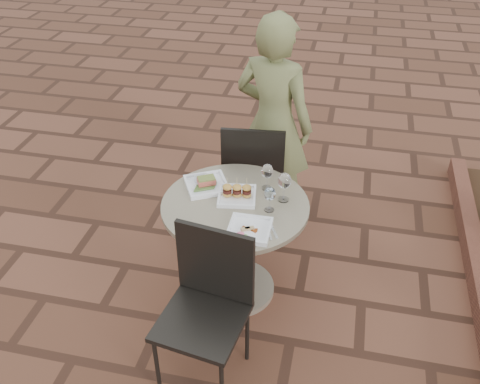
% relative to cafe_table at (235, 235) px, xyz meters
% --- Properties ---
extents(ground, '(60.00, 60.00, 0.00)m').
position_rel_cafe_table_xyz_m(ground, '(0.01, 0.06, -0.48)').
color(ground, brown).
rests_on(ground, ground).
extents(cafe_table, '(0.90, 0.90, 0.73)m').
position_rel_cafe_table_xyz_m(cafe_table, '(0.00, 0.00, 0.00)').
color(cafe_table, gray).
rests_on(cafe_table, ground).
extents(chair_far, '(0.48, 0.48, 0.93)m').
position_rel_cafe_table_xyz_m(chair_far, '(-0.02, 0.67, 0.07)').
color(chair_far, black).
rests_on(chair_far, ground).
extents(chair_near, '(0.50, 0.50, 0.93)m').
position_rel_cafe_table_xyz_m(chair_near, '(-0.01, -0.61, 0.07)').
color(chair_near, black).
rests_on(chair_near, ground).
extents(diner, '(0.68, 0.55, 1.64)m').
position_rel_cafe_table_xyz_m(diner, '(0.08, 0.89, 0.34)').
color(diner, brown).
rests_on(diner, ground).
extents(plate_salmon, '(0.34, 0.34, 0.07)m').
position_rel_cafe_table_xyz_m(plate_salmon, '(-0.22, 0.13, 0.27)').
color(plate_salmon, white).
rests_on(plate_salmon, cafe_table).
extents(plate_sliders, '(0.26, 0.26, 0.15)m').
position_rel_cafe_table_xyz_m(plate_sliders, '(-0.00, 0.06, 0.28)').
color(plate_sliders, white).
rests_on(plate_sliders, cafe_table).
extents(plate_tuna, '(0.24, 0.24, 0.03)m').
position_rel_cafe_table_xyz_m(plate_tuna, '(0.14, -0.24, 0.26)').
color(plate_tuna, white).
rests_on(plate_tuna, cafe_table).
extents(wine_glass_right, '(0.07, 0.07, 0.16)m').
position_rel_cafe_table_xyz_m(wine_glass_right, '(0.21, -0.02, 0.36)').
color(wine_glass_right, white).
rests_on(wine_glass_right, cafe_table).
extents(wine_glass_mid, '(0.08, 0.08, 0.18)m').
position_rel_cafe_table_xyz_m(wine_glass_mid, '(0.16, 0.20, 0.37)').
color(wine_glass_mid, white).
rests_on(wine_glass_mid, cafe_table).
extents(wine_glass_far, '(0.08, 0.08, 0.19)m').
position_rel_cafe_table_xyz_m(wine_glass_far, '(0.28, 0.10, 0.38)').
color(wine_glass_far, white).
rests_on(wine_glass_far, cafe_table).
extents(steel_ramekin, '(0.08, 0.08, 0.04)m').
position_rel_cafe_table_xyz_m(steel_ramekin, '(-0.28, 0.17, 0.27)').
color(steel_ramekin, silver).
rests_on(steel_ramekin, cafe_table).
extents(cutlery_set, '(0.17, 0.24, 0.00)m').
position_rel_cafe_table_xyz_m(cutlery_set, '(0.24, -0.19, 0.25)').
color(cutlery_set, silver).
rests_on(cutlery_set, cafe_table).
extents(planter_curb, '(0.12, 3.00, 0.15)m').
position_rel_cafe_table_xyz_m(planter_curb, '(1.61, 0.36, -0.41)').
color(planter_curb, brown).
rests_on(planter_curb, ground).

